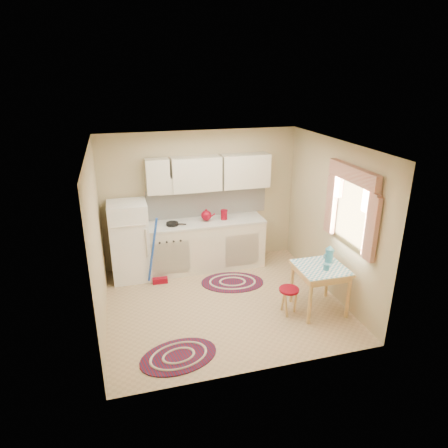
# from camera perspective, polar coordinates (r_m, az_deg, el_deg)

# --- Properties ---
(room_shell) EXTENTS (3.64, 3.60, 2.52)m
(room_shell) POSITION_cam_1_polar(r_m,az_deg,el_deg) (6.05, 0.75, 3.13)
(room_shell) COLOR tan
(room_shell) RESTS_ON ground
(fridge) EXTENTS (0.65, 0.60, 1.40)m
(fridge) POSITION_cam_1_polar(r_m,az_deg,el_deg) (7.10, -13.31, -2.41)
(fridge) COLOR white
(fridge) RESTS_ON ground
(broom) EXTENTS (0.28, 0.13, 1.20)m
(broom) POSITION_cam_1_polar(r_m,az_deg,el_deg) (6.84, -9.37, -3.95)
(broom) COLOR blue
(broom) RESTS_ON ground
(base_cabinets) EXTENTS (2.25, 0.60, 0.88)m
(base_cabinets) POSITION_cam_1_polar(r_m,az_deg,el_deg) (7.38, -3.08, -3.12)
(base_cabinets) COLOR beige
(base_cabinets) RESTS_ON ground
(countertop) EXTENTS (2.27, 0.62, 0.04)m
(countertop) POSITION_cam_1_polar(r_m,az_deg,el_deg) (7.21, -3.16, 0.22)
(countertop) COLOR silver
(countertop) RESTS_ON base_cabinets
(frying_pan) EXTENTS (0.28, 0.28, 0.05)m
(frying_pan) POSITION_cam_1_polar(r_m,az_deg,el_deg) (7.06, -7.40, 0.01)
(frying_pan) COLOR black
(frying_pan) RESTS_ON countertop
(red_kettle) EXTENTS (0.24, 0.22, 0.21)m
(red_kettle) POSITION_cam_1_polar(r_m,az_deg,el_deg) (7.18, -2.55, 1.22)
(red_kettle) COLOR maroon
(red_kettle) RESTS_ON countertop
(red_canister) EXTENTS (0.15, 0.15, 0.16)m
(red_canister) POSITION_cam_1_polar(r_m,az_deg,el_deg) (7.26, 0.00, 1.26)
(red_canister) COLOR maroon
(red_canister) RESTS_ON countertop
(table) EXTENTS (0.72, 0.72, 0.72)m
(table) POSITION_cam_1_polar(r_m,az_deg,el_deg) (6.32, 13.44, -8.95)
(table) COLOR #E1B770
(table) RESTS_ON ground
(stool) EXTENTS (0.38, 0.38, 0.42)m
(stool) POSITION_cam_1_polar(r_m,az_deg,el_deg) (6.21, 9.17, -10.79)
(stool) COLOR maroon
(stool) RESTS_ON ground
(coffee_pot) EXTENTS (0.17, 0.15, 0.30)m
(coffee_pot) POSITION_cam_1_polar(r_m,az_deg,el_deg) (6.27, 14.81, -4.11)
(coffee_pot) COLOR teal
(coffee_pot) RESTS_ON table
(mug) EXTENTS (0.10, 0.10, 0.10)m
(mug) POSITION_cam_1_polar(r_m,az_deg,el_deg) (6.06, 14.40, -5.99)
(mug) COLOR teal
(mug) RESTS_ON table
(rug_center) EXTENTS (1.22, 0.94, 0.02)m
(rug_center) POSITION_cam_1_polar(r_m,az_deg,el_deg) (7.04, 1.21, -8.31)
(rug_center) COLOR maroon
(rug_center) RESTS_ON ground
(rug_left) EXTENTS (1.13, 0.86, 0.02)m
(rug_left) POSITION_cam_1_polar(r_m,az_deg,el_deg) (5.46, -6.50, -18.27)
(rug_left) COLOR maroon
(rug_left) RESTS_ON ground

